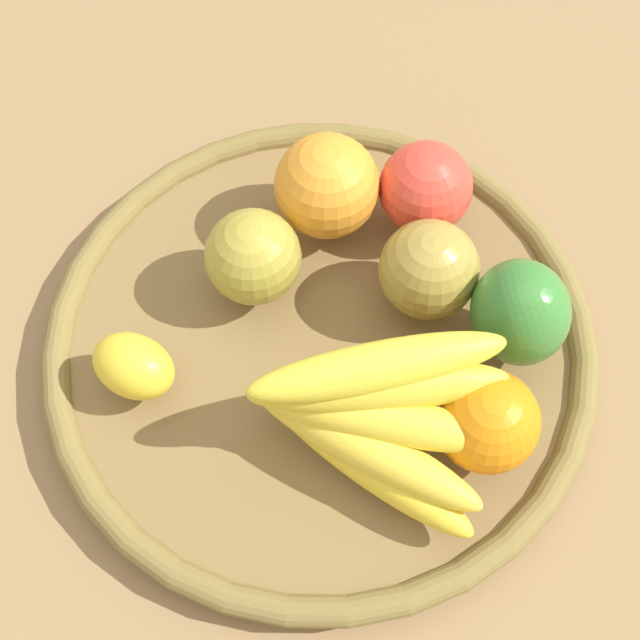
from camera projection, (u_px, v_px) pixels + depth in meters
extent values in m
plane|color=olive|center=(320.00, 352.00, 0.67)|extent=(2.40, 2.40, 0.00)
cylinder|color=olive|center=(320.00, 345.00, 0.66)|extent=(0.41, 0.41, 0.02)
torus|color=olive|center=(320.00, 339.00, 0.65)|extent=(0.43, 0.43, 0.02)
ellipsoid|color=yellow|center=(361.00, 460.00, 0.57)|extent=(0.13, 0.16, 0.03)
ellipsoid|color=yellow|center=(367.00, 445.00, 0.56)|extent=(0.14, 0.15, 0.03)
ellipsoid|color=yellow|center=(376.00, 417.00, 0.56)|extent=(0.17, 0.11, 0.03)
ellipsoid|color=yellow|center=(378.00, 386.00, 0.55)|extent=(0.18, 0.07, 0.03)
ellipsoid|color=yellow|center=(378.00, 367.00, 0.54)|extent=(0.18, 0.05, 0.03)
sphere|color=orange|center=(327.00, 186.00, 0.65)|extent=(0.11, 0.11, 0.08)
ellipsoid|color=#3A8133|center=(520.00, 313.00, 0.60)|extent=(0.08, 0.08, 0.09)
sphere|color=#A58C3A|center=(429.00, 269.00, 0.62)|extent=(0.08, 0.08, 0.08)
sphere|color=orange|center=(487.00, 421.00, 0.57)|extent=(0.10, 0.10, 0.07)
ellipsoid|color=yellow|center=(135.00, 370.00, 0.60)|extent=(0.08, 0.08, 0.05)
sphere|color=#A69A37|center=(253.00, 257.00, 0.63)|extent=(0.10, 0.10, 0.07)
sphere|color=#DE4132|center=(425.00, 188.00, 0.66)|extent=(0.10, 0.10, 0.07)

